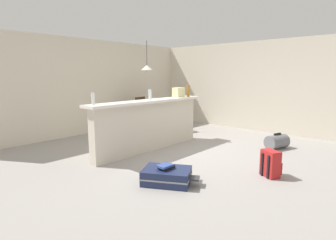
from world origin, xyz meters
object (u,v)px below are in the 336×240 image
(bottle_white, at_px, (93,99))
(dining_table, at_px, (150,108))
(bottle_amber, at_px, (188,91))
(bottle_clear, at_px, (150,95))
(pendant_lamp, at_px, (147,68))
(backpack_red, at_px, (271,164))
(duffel_bag_grey, at_px, (277,142))
(dining_chair_near_partition, at_px, (163,114))
(grocery_bag, at_px, (178,92))
(book_stack, at_px, (166,166))
(suitcase_flat_navy, at_px, (167,176))
(dining_chair_far_side, at_px, (138,110))

(bottle_white, height_order, dining_table, bottle_white)
(bottle_amber, bearing_deg, bottle_clear, 175.85)
(pendant_lamp, relative_size, backpack_red, 2.01)
(bottle_clear, height_order, duffel_bag_grey, bottle_clear)
(duffel_bag_grey, bearing_deg, backpack_red, -162.68)
(bottle_clear, relative_size, dining_chair_near_partition, 0.23)
(bottle_white, distance_m, pendant_lamp, 3.13)
(dining_chair_near_partition, bearing_deg, bottle_white, -162.40)
(pendant_lamp, bearing_deg, dining_chair_near_partition, -90.71)
(duffel_bag_grey, bearing_deg, grocery_bag, 114.24)
(grocery_bag, distance_m, dining_chair_near_partition, 1.20)
(dining_chair_near_partition, bearing_deg, backpack_red, -109.86)
(grocery_bag, bearing_deg, duffel_bag_grey, -65.76)
(bottle_clear, bearing_deg, backpack_red, -87.04)
(pendant_lamp, height_order, duffel_bag_grey, pendant_lamp)
(grocery_bag, distance_m, pendant_lamp, 1.68)
(dining_table, distance_m, dining_chair_near_partition, 0.56)
(dining_chair_near_partition, xyz_separation_m, book_stack, (-2.54, -2.42, -0.26))
(suitcase_flat_navy, bearing_deg, dining_chair_far_side, 53.40)
(bottle_white, xyz_separation_m, dining_chair_near_partition, (2.70, 0.86, -0.65))
(grocery_bag, xyz_separation_m, dining_table, (0.49, 1.46, -0.53))
(dining_chair_near_partition, bearing_deg, dining_chair_far_side, 84.76)
(bottle_white, xyz_separation_m, pendant_lamp, (2.70, 1.45, 0.61))
(grocery_bag, xyz_separation_m, book_stack, (-2.10, -1.50, -0.92))
(bottle_clear, relative_size, bottle_amber, 0.76)
(bottle_clear, height_order, book_stack, bottle_clear)
(dining_chair_far_side, bearing_deg, bottle_clear, -126.04)
(dining_chair_near_partition, relative_size, duffel_bag_grey, 1.68)
(bottle_clear, bearing_deg, dining_chair_near_partition, 34.01)
(bottle_clear, xyz_separation_m, dining_chair_far_side, (1.48, 2.04, -0.65))
(bottle_white, distance_m, bottle_amber, 2.50)
(bottle_amber, height_order, book_stack, bottle_amber)
(dining_chair_near_partition, bearing_deg, bottle_amber, -101.04)
(dining_chair_far_side, distance_m, pendant_lamp, 1.36)
(suitcase_flat_navy, bearing_deg, dining_chair_near_partition, 43.92)
(bottle_white, xyz_separation_m, bottle_clear, (1.31, -0.08, 0.00))
(bottle_clear, xyz_separation_m, dining_table, (1.44, 1.48, -0.52))
(dining_table, bearing_deg, bottle_white, -152.99)
(dining_chair_near_partition, xyz_separation_m, backpack_red, (-1.25, -3.47, -0.31))
(grocery_bag, bearing_deg, dining_chair_near_partition, 64.66)
(dining_table, relative_size, dining_chair_near_partition, 1.18)
(dining_table, bearing_deg, dining_chair_near_partition, -95.62)
(bottle_clear, xyz_separation_m, pendant_lamp, (1.39, 1.53, 0.60))
(bottle_clear, distance_m, duffel_bag_grey, 2.91)
(bottle_amber, xyz_separation_m, dining_table, (0.25, 1.56, -0.56))
(backpack_red, xyz_separation_m, book_stack, (-1.28, 1.05, 0.05))
(bottle_clear, distance_m, dining_table, 2.13)
(book_stack, bearing_deg, backpack_red, -39.24)
(bottle_white, xyz_separation_m, dining_table, (2.75, 1.40, -0.52))
(pendant_lamp, height_order, book_stack, pendant_lamp)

